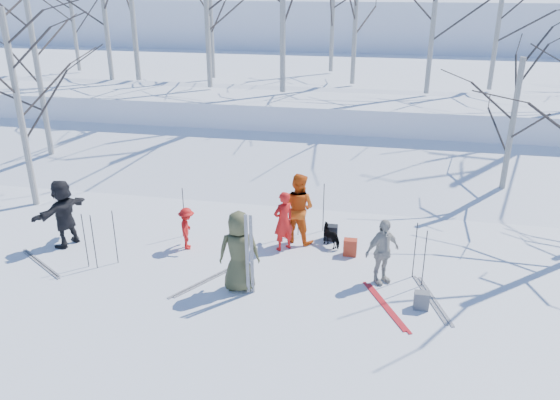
% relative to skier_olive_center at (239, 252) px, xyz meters
% --- Properties ---
extents(ground, '(120.00, 120.00, 0.00)m').
position_rel_skier_olive_center_xyz_m(ground, '(0.48, 0.53, -0.90)').
color(ground, white).
rests_on(ground, ground).
extents(snow_ramp, '(70.00, 9.49, 4.12)m').
position_rel_skier_olive_center_xyz_m(snow_ramp, '(0.48, 7.53, -0.75)').
color(snow_ramp, white).
rests_on(snow_ramp, ground).
extents(snow_plateau, '(70.00, 18.00, 2.20)m').
position_rel_skier_olive_center_xyz_m(snow_plateau, '(0.48, 17.53, 0.10)').
color(snow_plateau, white).
rests_on(snow_plateau, ground).
extents(far_hill, '(90.00, 30.00, 6.00)m').
position_rel_skier_olive_center_xyz_m(far_hill, '(0.48, 38.53, 1.10)').
color(far_hill, white).
rests_on(far_hill, ground).
extents(skier_olive_center, '(0.98, 0.74, 1.79)m').
position_rel_skier_olive_center_xyz_m(skier_olive_center, '(0.00, 0.00, 0.00)').
color(skier_olive_center, '#434529').
rests_on(skier_olive_center, ground).
extents(skier_red_north, '(0.65, 0.65, 1.52)m').
position_rel_skier_olive_center_xyz_m(skier_red_north, '(0.57, 2.01, -0.14)').
color(skier_red_north, red).
rests_on(skier_red_north, ground).
extents(skier_redor_behind, '(1.06, 0.95, 1.82)m').
position_rel_skier_olive_center_xyz_m(skier_redor_behind, '(0.85, 2.54, 0.01)').
color(skier_redor_behind, '#DD5511').
rests_on(skier_redor_behind, ground).
extents(skier_red_seated, '(0.58, 0.78, 1.08)m').
position_rel_skier_olive_center_xyz_m(skier_red_seated, '(-1.77, 1.60, -0.36)').
color(skier_red_seated, red).
rests_on(skier_red_seated, ground).
extents(skier_cream_east, '(0.91, 0.85, 1.51)m').
position_rel_skier_olive_center_xyz_m(skier_cream_east, '(2.98, 0.87, -0.14)').
color(skier_cream_east, beige).
rests_on(skier_cream_east, ground).
extents(skier_grey_west, '(0.96, 1.69, 1.73)m').
position_rel_skier_olive_center_xyz_m(skier_grey_west, '(-4.82, 1.20, -0.03)').
color(skier_grey_west, black).
rests_on(skier_grey_west, ground).
extents(dog, '(0.69, 0.64, 0.55)m').
position_rel_skier_olive_center_xyz_m(dog, '(1.73, 2.43, -0.62)').
color(dog, black).
rests_on(dog, ground).
extents(upright_ski_left, '(0.09, 0.16, 1.90)m').
position_rel_skier_olive_center_xyz_m(upright_ski_left, '(0.24, -0.23, 0.05)').
color(upright_ski_left, silver).
rests_on(upright_ski_left, ground).
extents(upright_ski_right, '(0.10, 0.23, 1.89)m').
position_rel_skier_olive_center_xyz_m(upright_ski_right, '(0.33, -0.20, 0.05)').
color(upright_ski_right, silver).
rests_on(upright_ski_right, ground).
extents(ski_pair_a, '(1.30, 2.02, 0.02)m').
position_rel_skier_olive_center_xyz_m(ski_pair_a, '(4.08, 0.32, -0.89)').
color(ski_pair_a, silver).
rests_on(ski_pair_a, ground).
extents(ski_pair_b, '(1.94, 2.08, 0.02)m').
position_rel_skier_olive_center_xyz_m(ski_pair_b, '(-4.91, 0.14, -0.89)').
color(ski_pair_b, silver).
rests_on(ski_pair_b, ground).
extents(ski_pair_c, '(1.89, 2.08, 0.02)m').
position_rel_skier_olive_center_xyz_m(ski_pair_c, '(-0.84, 0.13, -0.89)').
color(ski_pair_c, silver).
rests_on(ski_pair_c, ground).
extents(ski_pair_d, '(1.73, 2.06, 0.02)m').
position_rel_skier_olive_center_xyz_m(ski_pair_d, '(3.12, -0.11, -0.89)').
color(ski_pair_d, red).
rests_on(ski_pair_d, ground).
extents(ski_pole_a, '(0.02, 0.02, 1.34)m').
position_rel_skier_olive_center_xyz_m(ski_pole_a, '(1.41, 3.25, -0.23)').
color(ski_pole_a, black).
rests_on(ski_pole_a, ground).
extents(ski_pole_b, '(0.02, 0.02, 1.34)m').
position_rel_skier_olive_center_xyz_m(ski_pole_b, '(-2.09, 2.25, -0.23)').
color(ski_pole_b, black).
rests_on(ski_pole_b, ground).
extents(ski_pole_c, '(0.02, 0.02, 1.34)m').
position_rel_skier_olive_center_xyz_m(ski_pole_c, '(3.69, 1.23, -0.23)').
color(ski_pole_c, black).
rests_on(ski_pole_c, ground).
extents(ski_pole_d, '(0.02, 0.02, 1.34)m').
position_rel_skier_olive_center_xyz_m(ski_pole_d, '(-3.15, 0.56, -0.23)').
color(ski_pole_d, black).
rests_on(ski_pole_d, ground).
extents(ski_pole_e, '(0.02, 0.02, 1.34)m').
position_rel_skier_olive_center_xyz_m(ski_pole_e, '(-3.73, 0.25, -0.23)').
color(ski_pole_e, black).
rests_on(ski_pole_e, ground).
extents(ski_pole_f, '(0.02, 0.02, 1.34)m').
position_rel_skier_olive_center_xyz_m(ski_pole_f, '(0.80, 2.88, -0.23)').
color(ski_pole_f, black).
rests_on(ski_pole_f, ground).
extents(ski_pole_g, '(0.02, 0.02, 1.34)m').
position_rel_skier_olive_center_xyz_m(ski_pole_g, '(-3.50, 0.23, -0.23)').
color(ski_pole_g, black).
rests_on(ski_pole_g, ground).
extents(ski_pole_h, '(0.02, 0.02, 1.34)m').
position_rel_skier_olive_center_xyz_m(ski_pole_h, '(3.88, 0.86, -0.23)').
color(ski_pole_h, black).
rests_on(ski_pole_h, ground).
extents(backpack_red, '(0.32, 0.22, 0.42)m').
position_rel_skier_olive_center_xyz_m(backpack_red, '(2.22, 2.00, -0.69)').
color(backpack_red, '#B1321B').
rests_on(backpack_red, ground).
extents(backpack_grey, '(0.30, 0.20, 0.38)m').
position_rel_skier_olive_center_xyz_m(backpack_grey, '(3.82, -0.05, -0.71)').
color(backpack_grey, '#5C5F64').
rests_on(backpack_grey, ground).
extents(backpack_dark, '(0.34, 0.24, 0.40)m').
position_rel_skier_olive_center_xyz_m(backpack_dark, '(1.67, 2.75, -0.70)').
color(backpack_dark, black).
rests_on(backpack_dark, ground).
extents(birch_plateau_a, '(4.38, 4.38, 5.40)m').
position_rel_skier_olive_center_xyz_m(birch_plateau_a, '(-4.73, 13.31, 4.00)').
color(birch_plateau_a, silver).
rests_on(birch_plateau_a, snow_plateau).
extents(birch_plateau_b, '(4.22, 4.22, 5.17)m').
position_rel_skier_olive_center_xyz_m(birch_plateau_b, '(6.75, 12.79, 3.89)').
color(birch_plateau_b, silver).
rests_on(birch_plateau_b, snow_plateau).
extents(birch_plateau_d, '(4.46, 4.46, 5.52)m').
position_rel_skier_olive_center_xyz_m(birch_plateau_d, '(4.28, 11.51, 4.06)').
color(birch_plateau_d, silver).
rests_on(birch_plateau_d, snow_plateau).
extents(birch_plateau_f, '(4.89, 4.89, 6.13)m').
position_rel_skier_olive_center_xyz_m(birch_plateau_f, '(-4.17, 11.13, 4.37)').
color(birch_plateau_f, silver).
rests_on(birch_plateau_f, snow_plateau).
extents(birch_plateau_i, '(4.44, 4.44, 5.48)m').
position_rel_skier_olive_center_xyz_m(birch_plateau_i, '(1.37, 13.03, 4.04)').
color(birch_plateau_i, silver).
rests_on(birch_plateau_i, snow_plateau).
extents(birch_plateau_j, '(4.51, 4.51, 5.58)m').
position_rel_skier_olive_center_xyz_m(birch_plateau_j, '(0.14, 16.09, 4.09)').
color(birch_plateau_j, silver).
rests_on(birch_plateau_j, snow_plateau).
extents(birch_plateau_k, '(5.00, 5.00, 6.29)m').
position_rel_skier_olive_center_xyz_m(birch_plateau_k, '(-8.85, 11.95, 4.45)').
color(birch_plateau_k, silver).
rests_on(birch_plateau_k, snow_plateau).
extents(birch_plateau_l, '(3.86, 3.86, 4.66)m').
position_rel_skier_olive_center_xyz_m(birch_plateau_l, '(-11.56, 13.99, 3.63)').
color(birch_plateau_l, silver).
rests_on(birch_plateau_l, snow_plateau).
extents(birch_edge_a, '(4.50, 4.50, 5.58)m').
position_rel_skier_olive_center_xyz_m(birch_edge_a, '(-7.22, 3.44, 1.89)').
color(birch_edge_a, silver).
rests_on(birch_edge_a, ground).
extents(birch_edge_d, '(4.74, 4.74, 5.92)m').
position_rel_skier_olive_center_xyz_m(birch_edge_d, '(-8.56, 6.49, 2.06)').
color(birch_edge_d, silver).
rests_on(birch_edge_d, ground).
extents(birch_edge_e, '(3.59, 3.59, 4.28)m').
position_rel_skier_olive_center_xyz_m(birch_edge_e, '(6.39, 6.25, 1.24)').
color(birch_edge_e, silver).
rests_on(birch_edge_e, ground).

